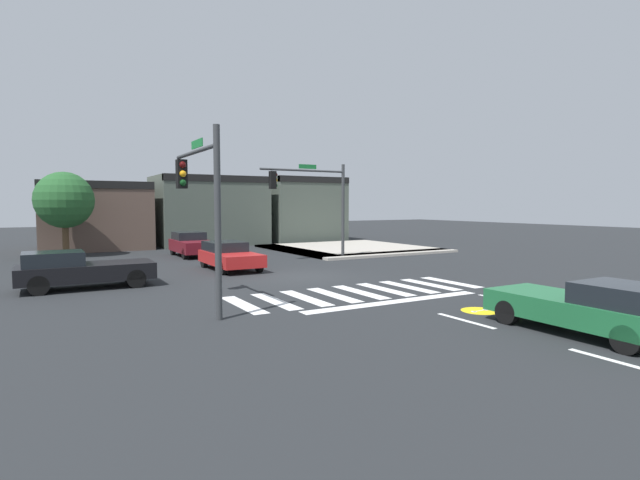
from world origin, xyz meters
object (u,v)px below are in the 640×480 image
(traffic_signal_northeast, at_px, (313,193))
(roadside_tree, at_px, (64,200))
(car_maroon, at_px, (192,244))
(car_black, at_px, (80,269))
(car_red, at_px, (229,255))
(traffic_signal_southwest, at_px, (200,191))
(car_green, at_px, (591,307))

(traffic_signal_northeast, bearing_deg, roadside_tree, -35.87)
(traffic_signal_northeast, distance_m, car_maroon, 8.24)
(car_black, height_order, car_maroon, car_maroon)
(car_red, bearing_deg, car_black, -69.87)
(traffic_signal_southwest, bearing_deg, roadside_tree, 8.56)
(car_maroon, bearing_deg, car_red, -0.90)
(roadside_tree, bearing_deg, car_maroon, -26.04)
(roadside_tree, bearing_deg, car_black, -90.56)
(traffic_signal_northeast, xyz_separation_m, car_black, (-12.16, -3.96, -3.06))
(car_maroon, relative_size, car_green, 0.94)
(traffic_signal_southwest, height_order, car_black, traffic_signal_southwest)
(roadside_tree, bearing_deg, traffic_signal_southwest, -81.44)
(traffic_signal_northeast, relative_size, car_maroon, 1.31)
(car_red, xyz_separation_m, roadside_tree, (-6.55, 10.22, 2.70))
(car_black, bearing_deg, car_green, -52.98)
(car_green, bearing_deg, car_red, 12.21)
(car_red, xyz_separation_m, car_green, (3.43, -15.84, -0.00))
(traffic_signal_northeast, relative_size, car_green, 1.23)
(traffic_signal_northeast, relative_size, traffic_signal_southwest, 1.04)
(car_black, distance_m, car_maroon, 11.60)
(traffic_signal_southwest, bearing_deg, car_red, -24.75)
(car_green, bearing_deg, traffic_signal_northeast, -6.76)
(car_green, bearing_deg, car_black, 37.02)
(traffic_signal_northeast, xyz_separation_m, car_red, (-5.48, -1.52, -3.11))
(traffic_signal_southwest, xyz_separation_m, car_maroon, (3.89, 15.16, -2.81))
(traffic_signal_northeast, bearing_deg, car_red, 15.48)
(car_black, bearing_deg, car_red, 20.13)
(car_maroon, xyz_separation_m, car_green, (3.32, -22.80, -0.06))
(car_maroon, bearing_deg, car_green, 8.27)
(traffic_signal_southwest, height_order, car_green, traffic_signal_southwest)
(car_red, relative_size, car_maroon, 1.02)
(car_red, relative_size, roadside_tree, 0.84)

